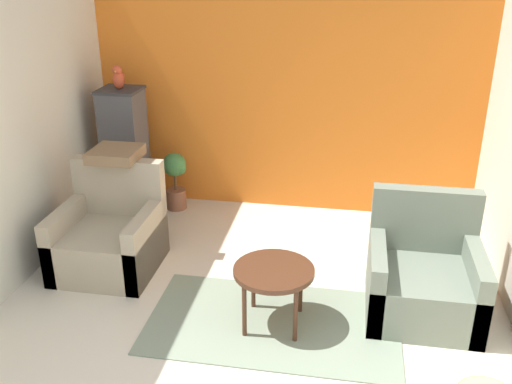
{
  "coord_description": "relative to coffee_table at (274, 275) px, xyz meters",
  "views": [
    {
      "loc": [
        0.73,
        -2.31,
        2.77
      ],
      "look_at": [
        0.0,
        1.86,
        0.96
      ],
      "focal_mm": 40.0,
      "sensor_mm": 36.0,
      "label": 1
    }
  ],
  "objects": [
    {
      "name": "armchair_right",
      "position": [
        1.17,
        0.4,
        -0.16
      ],
      "size": [
        0.88,
        0.86,
        0.96
      ],
      "color": "slate",
      "rests_on": "ground_plane"
    },
    {
      "name": "parrot",
      "position": [
        -1.91,
        1.82,
        1.08
      ],
      "size": [
        0.12,
        0.21,
        0.25
      ],
      "color": "#D14C2D",
      "rests_on": "birdcage"
    },
    {
      "name": "coffee_table",
      "position": [
        0.0,
        0.0,
        0.0
      ],
      "size": [
        0.63,
        0.63,
        0.51
      ],
      "color": "#472819",
      "rests_on": "ground_plane"
    },
    {
      "name": "birdcage",
      "position": [
        -1.91,
        1.82,
        0.24
      ],
      "size": [
        0.45,
        0.45,
        1.42
      ],
      "color": "#353539",
      "rests_on": "ground_plane"
    },
    {
      "name": "armchair_left",
      "position": [
        -1.63,
        0.63,
        -0.16
      ],
      "size": [
        0.88,
        0.86,
        0.96
      ],
      "color": "tan",
      "rests_on": "ground_plane"
    },
    {
      "name": "wall_back_accent",
      "position": [
        -0.21,
        2.31,
        0.91
      ],
      "size": [
        4.3,
        0.06,
        2.73
      ],
      "color": "orange",
      "rests_on": "ground_plane"
    },
    {
      "name": "throw_pillow",
      "position": [
        -1.63,
        0.95,
        0.56
      ],
      "size": [
        0.44,
        0.44,
        0.1
      ],
      "color": "#846647",
      "rests_on": "armchair_left"
    },
    {
      "name": "potted_plant",
      "position": [
        -1.42,
        2.0,
        -0.06
      ],
      "size": [
        0.29,
        0.27,
        0.67
      ],
      "color": "brown",
      "rests_on": "ground_plane"
    },
    {
      "name": "wall_left",
      "position": [
        -2.33,
        0.42,
        0.91
      ],
      "size": [
        0.06,
        3.73,
        2.73
      ],
      "color": "beige",
      "rests_on": "ground_plane"
    },
    {
      "name": "area_rug",
      "position": [
        0.0,
        0.0,
        -0.45
      ],
      "size": [
        2.0,
        1.14,
        0.01
      ],
      "color": "gray",
      "rests_on": "ground_plane"
    }
  ]
}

